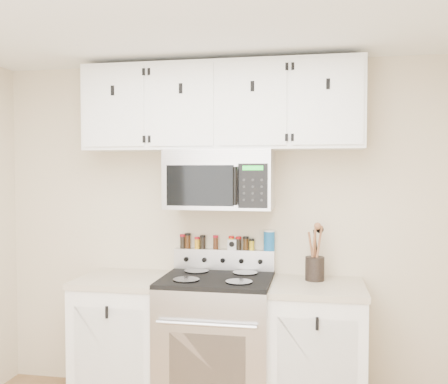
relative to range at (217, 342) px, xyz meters
name	(u,v)px	position (x,y,z in m)	size (l,w,h in m)	color
back_wall	(225,229)	(0.00, 0.32, 0.76)	(3.50, 0.01, 2.50)	beige
range	(217,342)	(0.00, 0.00, 0.00)	(0.76, 0.65, 1.10)	#B7B7BA
base_cabinet_left	(125,339)	(-0.69, 0.02, -0.03)	(0.64, 0.62, 0.92)	white
base_cabinet_right	(317,351)	(0.69, 0.02, -0.03)	(0.64, 0.62, 0.92)	white
microwave	(220,179)	(0.00, 0.13, 1.14)	(0.76, 0.44, 0.42)	#9E9EA3
upper_cabinets	(221,107)	(0.00, 0.15, 1.66)	(2.00, 0.35, 0.62)	white
utensil_crock	(315,267)	(0.67, 0.15, 0.53)	(0.13, 0.13, 0.39)	black
kitchen_timer	(232,244)	(0.06, 0.28, 0.65)	(0.07, 0.06, 0.08)	silver
salt_canister	(269,240)	(0.34, 0.28, 0.69)	(0.08, 0.08, 0.15)	#165C9C
spice_jar_0	(183,241)	(-0.32, 0.28, 0.67)	(0.04, 0.04, 0.11)	black
spice_jar_1	(188,241)	(-0.28, 0.28, 0.67)	(0.05, 0.05, 0.12)	#3A200E
spice_jar_2	(197,243)	(-0.21, 0.28, 0.66)	(0.04, 0.04, 0.09)	orange
spice_jar_3	(203,242)	(-0.16, 0.28, 0.67)	(0.04, 0.04, 0.10)	black
spice_jar_4	(216,242)	(-0.06, 0.28, 0.67)	(0.04, 0.04, 0.10)	#42210F
spice_jar_5	(231,243)	(0.06, 0.28, 0.66)	(0.04, 0.04, 0.10)	gold
spice_jar_6	(238,243)	(0.11, 0.28, 0.66)	(0.04, 0.04, 0.10)	black
spice_jar_7	(246,243)	(0.17, 0.28, 0.66)	(0.04, 0.04, 0.10)	#39220D
spice_jar_8	(252,244)	(0.21, 0.28, 0.66)	(0.04, 0.04, 0.09)	gold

